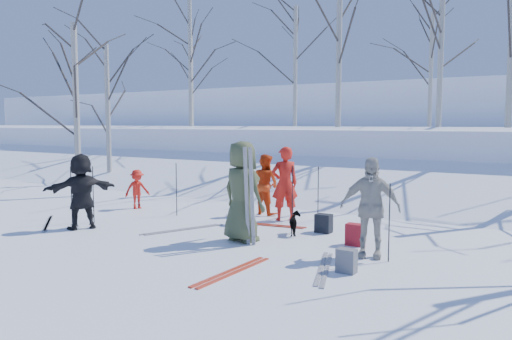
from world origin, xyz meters
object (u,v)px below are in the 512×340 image
Objects in this scene: skier_redor_behind at (265,184)px; skier_olive_center at (242,191)px; skier_grey_west at (81,191)px; dog at (296,223)px; backpack_dark at (324,223)px; skier_red_north at (285,184)px; backpack_grey at (347,261)px; backpack_red at (355,235)px; skier_cream_east at (370,207)px; skier_red_seated at (137,189)px.

skier_olive_center is at bearing 123.86° from skier_redor_behind.
skier_olive_center reaches higher than skier_grey_west.
backpack_dark is at bearing -160.52° from dog.
backpack_grey is at bearing 89.08° from skier_red_north.
backpack_dark is at bearing 143.63° from backpack_red.
skier_olive_center is at bearing -123.46° from backpack_dark.
backpack_dark is at bearing 121.90° from skier_cream_east.
skier_redor_behind reaches higher than backpack_grey.
skier_red_north is 1.15× the size of skier_redor_behind.
skier_red_north is 4.26× the size of backpack_red.
skier_grey_west reaches higher than backpack_dark.
backpack_red is 1.05× the size of backpack_dark.
skier_red_seated is 2.56× the size of backpack_red.
skier_red_seated is at bearing -134.61° from skier_grey_west.
skier_olive_center is 2.36m from skier_red_north.
skier_grey_west is 4.78m from dog.
skier_redor_behind is at bearing 129.60° from skier_cream_east.
skier_olive_center is 3.46× the size of dog.
skier_olive_center is 4.99× the size of backpack_dark.
skier_red_north is at bearing -57.24° from skier_red_seated.
skier_cream_east reaches higher than dog.
dog is at bearing 171.68° from backpack_red.
skier_cream_east is at bearing 100.67° from skier_red_north.
skier_red_seated reaches higher than dog.
backpack_dark is (1.05, 1.58, -0.80)m from skier_olive_center.
skier_olive_center is 2.82m from backpack_grey.
backpack_dark is at bearing -111.38° from skier_olive_center.
skier_cream_east is 1.07m from backpack_red.
skier_redor_behind is at bearing 135.24° from backpack_grey.
backpack_dark is (-0.98, 0.72, -0.01)m from backpack_red.
backpack_grey is at bearing -86.14° from skier_red_seated.
skier_red_north reaches higher than skier_grey_west.
skier_cream_east reaches higher than backpack_red.
skier_red_north is at bearing 163.19° from skier_redor_behind.
dog is at bearing 134.52° from backpack_grey.
dog is 0.66m from backpack_dark.
skier_red_north is at bearing 127.93° from skier_cream_east.
skier_red_seated is (-4.56, 1.64, -0.46)m from skier_olive_center.
skier_red_seated is 1.86× the size of dog.
skier_redor_behind is at bearing -76.11° from dog.
backpack_red is (3.16, -1.91, -0.57)m from skier_redor_behind.
backpack_dark is (-1.51, 2.47, 0.01)m from backpack_grey.
skier_red_north reaches higher than backpack_red.
skier_red_north is at bearing 147.91° from backpack_red.
skier_red_seated is at bearing -38.44° from dog.
skier_cream_east is 4.40× the size of backpack_dark.
skier_cream_east reaches higher than backpack_grey.
skier_olive_center reaches higher than skier_cream_east.
skier_redor_behind reaches higher than skier_red_seated.
skier_cream_east is at bearing -163.19° from skier_olive_center.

